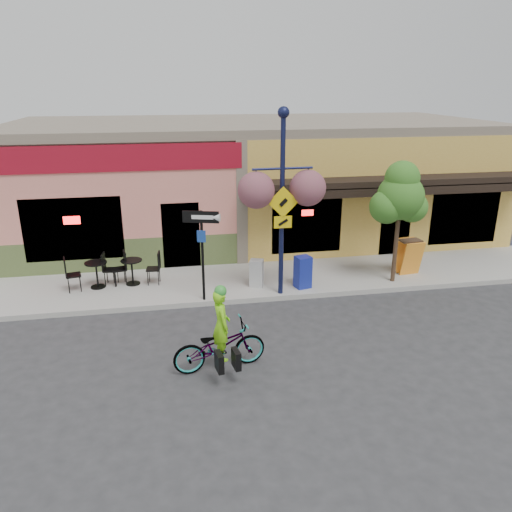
{
  "coord_description": "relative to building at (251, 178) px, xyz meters",
  "views": [
    {
      "loc": [
        -3.35,
        -12.2,
        5.91
      ],
      "look_at": [
        -1.06,
        0.5,
        1.4
      ],
      "focal_mm": 35.0,
      "sensor_mm": 36.0,
      "label": 1
    }
  ],
  "objects": [
    {
      "name": "one_way_sign",
      "position": [
        -2.51,
        -6.85,
        -0.82
      ],
      "size": [
        1.0,
        0.48,
        2.56
      ],
      "primitive_type": null,
      "rotation": [
        0.0,
        0.0,
        -0.29
      ],
      "color": "black",
      "rests_on": "sidewalk"
    },
    {
      "name": "curb",
      "position": [
        0.0,
        -6.95,
        -2.17
      ],
      "size": [
        24.0,
        0.12,
        0.15
      ],
      "primitive_type": "cube",
      "color": "#A8A59E",
      "rests_on": "ground"
    },
    {
      "name": "newspaper_box_blue",
      "position": [
        0.43,
        -6.48,
        -1.62
      ],
      "size": [
        0.51,
        0.48,
        0.96
      ],
      "primitive_type": null,
      "rotation": [
        0.0,
        0.0,
        0.26
      ],
      "color": "navy",
      "rests_on": "sidewalk"
    },
    {
      "name": "sidewalk",
      "position": [
        0.0,
        -5.5,
        -2.17
      ],
      "size": [
        24.0,
        3.0,
        0.15
      ],
      "primitive_type": "cube",
      "color": "#9E9B93",
      "rests_on": "ground"
    },
    {
      "name": "cafe_set_left",
      "position": [
        -5.54,
        -5.42,
        -1.58
      ],
      "size": [
        1.86,
        1.19,
        1.03
      ],
      "primitive_type": null,
      "rotation": [
        0.0,
        0.0,
        0.21
      ],
      "color": "black",
      "rests_on": "sidewalk"
    },
    {
      "name": "sandwich_board",
      "position": [
        4.05,
        -6.16,
        -1.54
      ],
      "size": [
        0.72,
        0.57,
        1.12
      ],
      "primitive_type": null,
      "rotation": [
        0.0,
        0.0,
        0.12
      ],
      "color": "orange",
      "rests_on": "sidewalk"
    },
    {
      "name": "ground",
      "position": [
        0.0,
        -7.5,
        -2.25
      ],
      "size": [
        90.0,
        90.0,
        0.0
      ],
      "primitive_type": "plane",
      "color": "#2D2D30",
      "rests_on": "ground"
    },
    {
      "name": "bicycle",
      "position": [
        -2.44,
        -10.22,
        -1.72
      ],
      "size": [
        2.12,
        1.01,
        1.07
      ],
      "primitive_type": "imported",
      "rotation": [
        0.0,
        0.0,
        1.73
      ],
      "color": "maroon",
      "rests_on": "ground"
    },
    {
      "name": "newspaper_box_grey",
      "position": [
        -0.89,
        -6.14,
        -1.69
      ],
      "size": [
        0.47,
        0.45,
        0.81
      ],
      "primitive_type": null,
      "rotation": [
        0.0,
        0.0,
        -0.34
      ],
      "color": "#ADADAD",
      "rests_on": "sidewalk"
    },
    {
      "name": "street_tree",
      "position": [
        3.29,
        -6.48,
        -0.25
      ],
      "size": [
        1.79,
        1.79,
        3.71
      ],
      "primitive_type": null,
      "rotation": [
        0.0,
        0.0,
        0.28
      ],
      "color": "#3D7A26",
      "rests_on": "sidewalk"
    },
    {
      "name": "cyclist_rider",
      "position": [
        -2.39,
        -10.22,
        -1.46
      ],
      "size": [
        0.46,
        0.63,
        1.58
      ],
      "primitive_type": "imported",
      "rotation": [
        0.0,
        0.0,
        1.73
      ],
      "color": "#81E418",
      "rests_on": "ground"
    },
    {
      "name": "cafe_set_right",
      "position": [
        -4.53,
        -5.34,
        -1.6
      ],
      "size": [
        1.76,
        1.01,
        1.0
      ],
      "primitive_type": null,
      "rotation": [
        0.0,
        0.0,
        -0.11
      ],
      "color": "black",
      "rests_on": "sidewalk"
    },
    {
      "name": "lamp_post",
      "position": [
        -0.31,
        -6.79,
        0.5
      ],
      "size": [
        1.67,
        0.71,
        5.19
      ],
      "primitive_type": null,
      "rotation": [
        0.0,
        0.0,
        0.03
      ],
      "color": "#13183E",
      "rests_on": "sidewalk"
    },
    {
      "name": "building",
      "position": [
        0.0,
        0.0,
        0.0
      ],
      "size": [
        18.2,
        8.2,
        4.5
      ],
      "primitive_type": null,
      "color": "#DE7E6E",
      "rests_on": "ground"
    }
  ]
}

